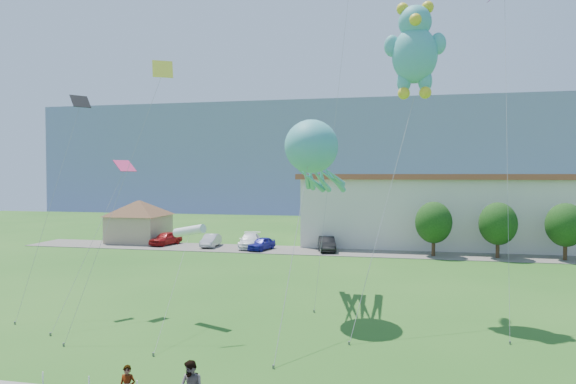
{
  "coord_description": "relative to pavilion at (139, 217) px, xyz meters",
  "views": [
    {
      "loc": [
        6.42,
        -18.54,
        8.18
      ],
      "look_at": [
        0.77,
        8.0,
        7.24
      ],
      "focal_mm": 32.0,
      "sensor_mm": 36.0,
      "label": 1
    }
  ],
  "objects": [
    {
      "name": "small_kite_yellow",
      "position": [
        17.36,
        -30.73,
        9.2
      ],
      "size": [
        3.44,
        5.81,
        14.42
      ],
      "color": "yellow",
      "rests_on": "ground"
    },
    {
      "name": "octopus_kite",
      "position": [
        25.54,
        -25.87,
        6.09
      ],
      "size": [
        3.11,
        15.6,
        11.35
      ],
      "color": "#45ABA6",
      "rests_on": "ground"
    },
    {
      "name": "parked_car_blue",
      "position": [
        16.27,
        -3.6,
        -2.29
      ],
      "size": [
        2.58,
        4.22,
        1.34
      ],
      "primitive_type": "imported",
      "rotation": [
        0.0,
        0.0,
        -0.27
      ],
      "color": "#1B1A93",
      "rests_on": "parking_strip"
    },
    {
      "name": "tree_near",
      "position": [
        34.0,
        -4.0,
        0.36
      ],
      "size": [
        3.6,
        3.6,
        5.47
      ],
      "color": "#3F2B19",
      "rests_on": "ground"
    },
    {
      "name": "small_kite_black",
      "position": [
        10.73,
        -28.07,
        8.22
      ],
      "size": [
        1.4,
        5.85,
        13.21
      ],
      "color": "black",
      "rests_on": "ground"
    },
    {
      "name": "warehouse",
      "position": [
        50.0,
        6.0,
        1.1
      ],
      "size": [
        61.0,
        15.0,
        8.2
      ],
      "color": "beige",
      "rests_on": "ground"
    },
    {
      "name": "small_kite_pink",
      "position": [
        14.08,
        -28.65,
        4.77
      ],
      "size": [
        1.58,
        6.59,
        9.12
      ],
      "color": "#E8336A",
      "rests_on": "ground"
    },
    {
      "name": "parked_car_white",
      "position": [
        14.59,
        -2.33,
        -2.18
      ],
      "size": [
        3.08,
        5.67,
        1.56
      ],
      "primitive_type": "imported",
      "rotation": [
        0.0,
        0.0,
        0.17
      ],
      "color": "white",
      "rests_on": "parking_strip"
    },
    {
      "name": "parking_strip",
      "position": [
        24.0,
        -3.0,
        -2.99
      ],
      "size": [
        70.0,
        6.0,
        0.06
      ],
      "primitive_type": "cube",
      "color": "#59544C",
      "rests_on": "ground"
    },
    {
      "name": "teddy_bear_kite",
      "position": [
        31.4,
        -24.67,
        12.72
      ],
      "size": [
        5.04,
        8.71,
        18.47
      ],
      "color": "#45ABA6",
      "rests_on": "ground"
    },
    {
      "name": "small_kite_white",
      "position": [
        19.03,
        -29.67,
        1.94
      ],
      "size": [
        1.03,
        7.08,
        5.44
      ],
      "color": "white",
      "rests_on": "ground"
    },
    {
      "name": "tree_far",
      "position": [
        46.0,
        -4.0,
        0.36
      ],
      "size": [
        3.6,
        3.6,
        5.47
      ],
      "color": "#3F2B19",
      "rests_on": "ground"
    },
    {
      "name": "tree_mid",
      "position": [
        40.0,
        -4.0,
        0.36
      ],
      "size": [
        3.6,
        3.6,
        5.47
      ],
      "color": "#3F2B19",
      "rests_on": "ground"
    },
    {
      "name": "hill_ridge",
      "position": [
        24.0,
        82.0,
        9.48
      ],
      "size": [
        160.0,
        50.0,
        25.0
      ],
      "primitive_type": "cube",
      "color": "gray",
      "rests_on": "ground"
    },
    {
      "name": "parked_car_red",
      "position": [
        4.47,
        -2.14,
        -2.21
      ],
      "size": [
        2.81,
        4.71,
        1.5
      ],
      "primitive_type": "imported",
      "rotation": [
        0.0,
        0.0,
        -0.25
      ],
      "color": "#A01315",
      "rests_on": "parking_strip"
    },
    {
      "name": "parked_car_silver",
      "position": [
        10.03,
        -2.38,
        -2.28
      ],
      "size": [
        1.79,
        4.28,
        1.37
      ],
      "primitive_type": "imported",
      "rotation": [
        0.0,
        0.0,
        0.08
      ],
      "color": "#AFAEB5",
      "rests_on": "parking_strip"
    },
    {
      "name": "parked_car_black",
      "position": [
        23.21,
        -2.98,
        -2.2
      ],
      "size": [
        2.57,
        4.84,
        1.52
      ],
      "primitive_type": "imported",
      "rotation": [
        0.0,
        0.0,
        0.22
      ],
      "color": "black",
      "rests_on": "parking_strip"
    },
    {
      "name": "pavilion",
      "position": [
        0.0,
        0.0,
        0.0
      ],
      "size": [
        9.2,
        9.2,
        5.0
      ],
      "color": "tan",
      "rests_on": "ground"
    }
  ]
}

